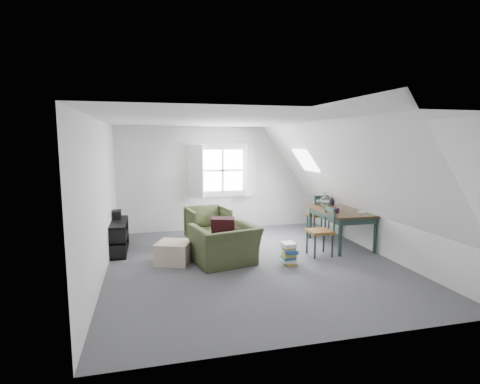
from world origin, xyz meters
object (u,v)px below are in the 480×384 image
object	(u,v)px
armchair_near	(225,264)
dining_table	(341,215)
ottoman	(174,252)
dining_chair_far	(319,214)
magazine_stack	(289,253)
armchair_far	(208,242)
dining_chair_near	(322,230)
media_shelf	(117,238)

from	to	relation	value
armchair_near	dining_table	size ratio (longest dim) A/B	0.71
ottoman	dining_chair_far	distance (m)	3.60
dining_table	magazine_stack	distance (m)	1.76
armchair_far	dining_chair_far	bearing A→B (deg)	-9.46
magazine_stack	dining_table	bearing A→B (deg)	30.35
dining_chair_near	magazine_stack	xyz separation A→B (m)	(-0.78, -0.33, -0.29)
armchair_near	media_shelf	bearing A→B (deg)	-45.24
dining_table	dining_chair_near	bearing A→B (deg)	-139.76
ottoman	magazine_stack	bearing A→B (deg)	-15.69
magazine_stack	armchair_near	bearing A→B (deg)	165.87
armchair_near	magazine_stack	world-z (taller)	magazine_stack
armchair_near	dining_table	distance (m)	2.71
armchair_near	magazine_stack	bearing A→B (deg)	152.77
armchair_far	dining_chair_far	world-z (taller)	dining_chair_far
armchair_far	magazine_stack	bearing A→B (deg)	-65.57
armchair_near	ottoman	xyz separation A→B (m)	(-0.87, 0.28, 0.19)
dining_table	media_shelf	xyz separation A→B (m)	(-4.48, 0.62, -0.38)
ottoman	dining_table	xyz separation A→B (m)	(3.44, 0.30, 0.46)
dining_chair_far	armchair_far	bearing A→B (deg)	-5.41
ottoman	dining_chair_near	bearing A→B (deg)	-4.60
armchair_near	dining_chair_near	world-z (taller)	dining_chair_near
armchair_far	dining_chair_far	distance (m)	2.63
armchair_near	media_shelf	xyz separation A→B (m)	(-1.91, 1.20, 0.27)
ottoman	dining_chair_far	size ratio (longest dim) A/B	0.60
armchair_near	magazine_stack	size ratio (longest dim) A/B	2.80
dining_chair_near	magazine_stack	bearing A→B (deg)	-79.98
dining_chair_far	media_shelf	world-z (taller)	dining_chair_far
dining_table	dining_chair_near	size ratio (longest dim) A/B	1.63
dining_table	dining_chair_far	distance (m)	0.90
dining_chair_far	dining_chair_near	xyz separation A→B (m)	(-0.63, -1.41, -0.01)
ottoman	media_shelf	xyz separation A→B (m)	(-1.04, 0.92, 0.08)
magazine_stack	armchair_far	bearing A→B (deg)	123.84
media_shelf	magazine_stack	xyz separation A→B (m)	(3.02, -1.48, -0.08)
dining_chair_far	magazine_stack	world-z (taller)	dining_chair_far
armchair_near	dining_chair_near	size ratio (longest dim) A/B	1.15
media_shelf	magazine_stack	bearing A→B (deg)	-21.30
armchair_near	magazine_stack	distance (m)	1.15
armchair_far	dining_chair_near	xyz separation A→B (m)	(1.95, -1.42, 0.48)
ottoman	dining_chair_near	xyz separation A→B (m)	(2.76, -0.22, 0.29)
armchair_near	dining_chair_near	bearing A→B (deg)	168.59
armchair_far	dining_chair_far	size ratio (longest dim) A/B	0.89
ottoman	dining_chair_far	xyz separation A→B (m)	(3.38, 1.19, 0.31)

